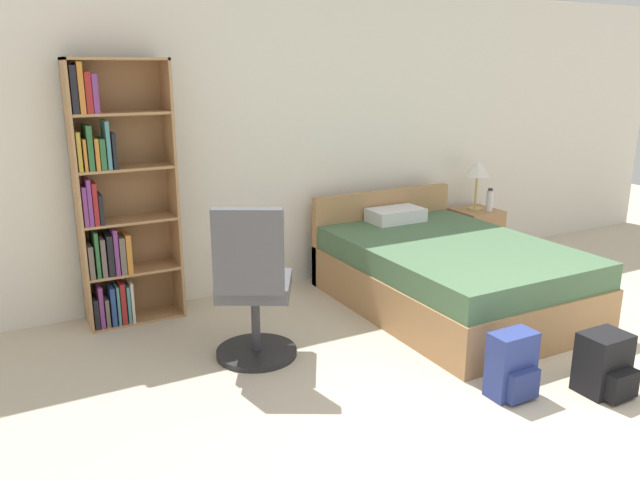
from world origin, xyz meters
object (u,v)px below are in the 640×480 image
Objects in this scene: nightstand at (475,235)px; water_bottle at (490,200)px; bookshelf at (114,202)px; backpack_blue at (512,367)px; office_chair at (253,292)px; backpack_black at (605,365)px; table_lamp at (478,170)px; bed at (446,272)px.

water_bottle is at bearing -56.06° from nightstand.
bookshelf is at bearing 177.32° from water_bottle.
water_bottle is 0.56× the size of backpack_blue.
office_chair is 2.91× the size of backpack_black.
table_lamp is 1.34× the size of backpack_black.
bed is 5.50× the size of backpack_black.
water_bottle reaches higher than backpack_black.
table_lamp is (3.51, -0.06, -0.02)m from bookshelf.
office_chair is at bearing -159.60° from nightstand.
table_lamp is (1.08, 0.88, 0.65)m from bed.
table_lamp is at bearing -1.00° from bookshelf.
nightstand is (3.53, -0.06, -0.70)m from bookshelf.
nightstand is at bearing -5.25° from table_lamp.
backpack_black is 0.58m from backpack_blue.
water_bottle is at bearing 50.33° from backpack_blue.
table_lamp is 0.33m from water_bottle.
bookshelf is 3.93× the size of table_lamp.
bookshelf is at bearing 119.43° from office_chair.
bed is at bearing -21.06° from bookshelf.
bed is 1.82m from office_chair.
backpack_blue is (1.83, -2.30, -0.77)m from bookshelf.
bookshelf is 1.38m from office_chair.
backpack_black is at bearing -92.43° from bed.
backpack_blue is at bearing -44.43° from office_chair.
nightstand is at bearing -1.02° from bookshelf.
backpack_black is at bearing -115.18° from nightstand.
bookshelf is at bearing 128.48° from backpack_blue.
backpack_blue is at bearing -129.67° from water_bottle.
office_chair is 3.09m from table_lamp.
backpack_blue is at bearing -51.52° from bookshelf.
table_lamp reaches higher than bed.
nightstand is 2.81m from backpack_blue.
bed is 3.94× the size of nightstand.
table_lamp is 2.20× the size of water_bottle.
bed is at bearing 87.57° from backpack_black.
table_lamp is at bearing 174.75° from nightstand.
office_chair reaches higher than nightstand.
table_lamp is 1.24× the size of backpack_blue.
bookshelf reaches higher than office_chair.
table_lamp is 2.90m from backpack_blue.
backpack_blue is (-1.77, -2.13, -0.44)m from water_bottle.
office_chair reaches higher than table_lamp.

